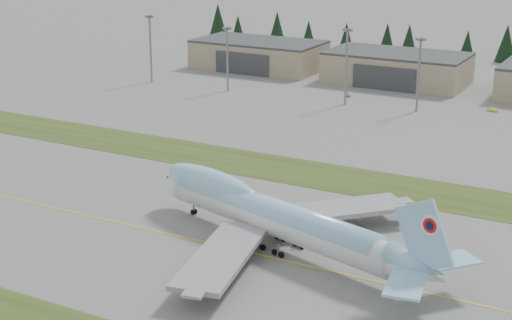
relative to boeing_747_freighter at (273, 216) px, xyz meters
The scene contains 9 objects.
ground 13.43m from the boeing_747_freighter, 156.54° to the right, with size 7000.00×7000.00×0.00m, color slate.
grass_strip_far 42.09m from the boeing_747_freighter, 105.44° to the left, with size 400.00×18.00×0.08m, color #32491A.
taxiway_line_main 13.43m from the boeing_747_freighter, 156.54° to the right, with size 400.00×0.40×0.02m, color yellow.
boeing_747_freighter is the anchor object (origin of this frame).
hangar_left 166.21m from the boeing_747_freighter, 119.21° to the left, with size 48.00×26.60×10.80m.
hangar_center 147.41m from the boeing_747_freighter, 100.20° to the left, with size 48.00×26.60×10.80m.
floodlight_masts 107.51m from the boeing_747_freighter, 96.97° to the left, with size 192.10×9.21×23.68m.
service_vehicle_a 122.74m from the boeing_747_freighter, 105.73° to the left, with size 1.53×3.80×1.30m, color silver.
service_vehicle_b 120.77m from the boeing_747_freighter, 83.83° to the left, with size 1.17×3.32×1.09m, color #DCE83A.
Camera 1 is at (70.97, -111.84, 58.50)m, focal length 55.00 mm.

